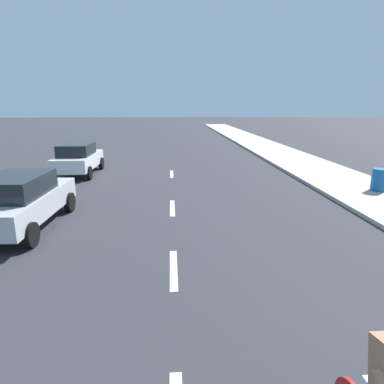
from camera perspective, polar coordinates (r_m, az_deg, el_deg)
The scene contains 8 objects.
ground_plane at distance 16.85m, azimuth -3.54°, elevation 3.07°, with size 160.00×160.00×0.00m, color #2D2D33.
sidewalk_strip at distance 20.34m, azimuth 18.93°, elevation 4.54°, with size 3.60×80.00×0.14m, color #B2ADA3.
lane_stripe_3 at distance 7.32m, azimuth -3.21°, elevation -13.16°, with size 0.16×1.80×0.01m, color white.
lane_stripe_4 at distance 11.36m, azimuth -3.43°, elevation -2.75°, with size 0.16×1.80×0.01m, color white.
lane_stripe_5 at distance 16.94m, azimuth -3.55°, elevation 3.14°, with size 0.16×1.80×0.01m, color white.
parked_car_silver at distance 10.52m, azimuth -27.76°, elevation -1.20°, with size 2.08×4.23×1.57m.
parked_car_white at distance 17.65m, azimuth -19.12°, elevation 5.57°, with size 1.87×3.94×1.57m.
trash_bin_far at distance 14.97m, azimuth 29.75°, elevation 1.86°, with size 0.60×0.60×0.87m, color #14518C.
Camera 1 is at (-0.01, 3.51, 3.44)m, focal length 30.76 mm.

